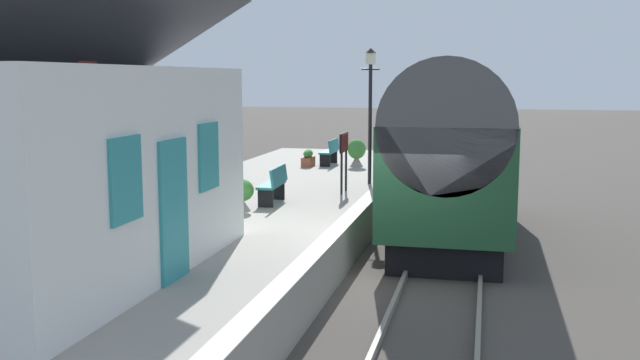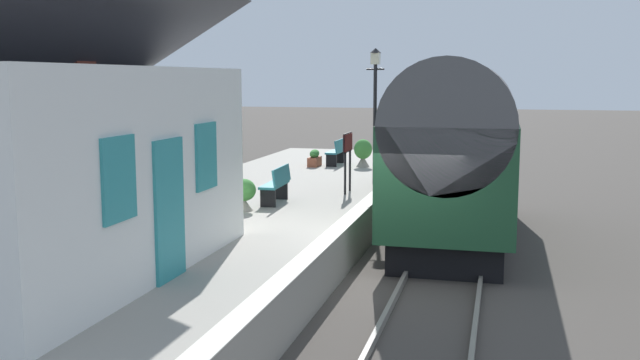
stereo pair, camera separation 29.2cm
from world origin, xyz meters
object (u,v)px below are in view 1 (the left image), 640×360
at_px(planter_by_door, 357,152).
at_px(planter_edge_near, 242,194).
at_px(station_building, 37,164).
at_px(bench_platform_end, 330,151).
at_px(planter_bench_left, 308,158).
at_px(lamp_post_platform, 370,90).
at_px(station_sign_board, 344,147).
at_px(train, 454,149).
at_px(bench_mid_platform, 274,184).
at_px(tree_mid_background, 78,61).

bearing_deg(planter_by_door, planter_edge_near, 172.85).
height_order(station_building, bench_platform_end, station_building).
xyz_separation_m(planter_edge_near, planter_by_door, (8.60, -1.08, 0.11)).
bearing_deg(planter_bench_left, lamp_post_platform, -142.81).
bearing_deg(station_sign_board, lamp_post_platform, -12.74).
relative_size(train, planter_by_door, 8.85).
xyz_separation_m(bench_platform_end, planter_edge_near, (-8.98, 0.09, -0.08)).
distance_m(bench_platform_end, planter_by_door, 1.06).
bearing_deg(planter_bench_left, bench_platform_end, -48.54).
relative_size(planter_bench_left, station_sign_board, 0.49).
height_order(train, planter_by_door, train).
bearing_deg(bench_mid_platform, station_building, 166.02).
bearing_deg(station_building, planter_bench_left, -2.91).
xyz_separation_m(station_sign_board, tree_mid_background, (8.58, 12.82, 2.45)).
distance_m(train, bench_mid_platform, 4.43).
bearing_deg(planter_edge_near, station_sign_board, -28.90).
bearing_deg(planter_edge_near, train, -61.88).
height_order(planter_bench_left, lamp_post_platform, lamp_post_platform).
distance_m(planter_bench_left, lamp_post_platform, 5.02).
height_order(train, planter_bench_left, train).
height_order(bench_mid_platform, tree_mid_background, tree_mid_background).
distance_m(train, lamp_post_platform, 3.72).
xyz_separation_m(train, lamp_post_platform, (2.44, 2.46, 1.37)).
bearing_deg(tree_mid_background, bench_platform_end, -103.65).
bearing_deg(bench_platform_end, train, -145.56).
bearing_deg(tree_mid_background, planter_edge_near, -136.50).
distance_m(planter_edge_near, station_sign_board, 3.65).
xyz_separation_m(station_building, lamp_post_platform, (10.52, -3.39, 0.95)).
distance_m(train, bench_platform_end, 7.97).
bearing_deg(station_sign_board, bench_mid_platform, 146.59).
height_order(planter_edge_near, lamp_post_platform, lamp_post_platform).
distance_m(bench_mid_platform, planter_by_door, 7.49).
bearing_deg(planter_by_door, station_sign_board, -173.33).
distance_m(bench_mid_platform, lamp_post_platform, 4.65).
bearing_deg(tree_mid_background, planter_by_door, -104.28).
bearing_deg(bench_platform_end, bench_mid_platform, -177.64).
bearing_deg(lamp_post_platform, tree_mid_background, 62.72).
xyz_separation_m(planter_edge_near, lamp_post_platform, (4.88, -2.12, 2.25)).
bearing_deg(planter_by_door, lamp_post_platform, -164.37).
bearing_deg(planter_by_door, tree_mid_background, 75.72).
bearing_deg(station_building, lamp_post_platform, -17.87).
height_order(bench_mid_platform, lamp_post_platform, lamp_post_platform).
relative_size(planter_bench_left, tree_mid_background, 0.11).
height_order(train, lamp_post_platform, lamp_post_platform).
relative_size(bench_platform_end, tree_mid_background, 0.19).
bearing_deg(planter_edge_near, station_building, 167.29).
bearing_deg(train, planter_by_door, 29.60).
height_order(bench_platform_end, bench_mid_platform, same).
relative_size(station_building, lamp_post_platform, 1.86).
bearing_deg(bench_platform_end, station_sign_board, -164.49).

